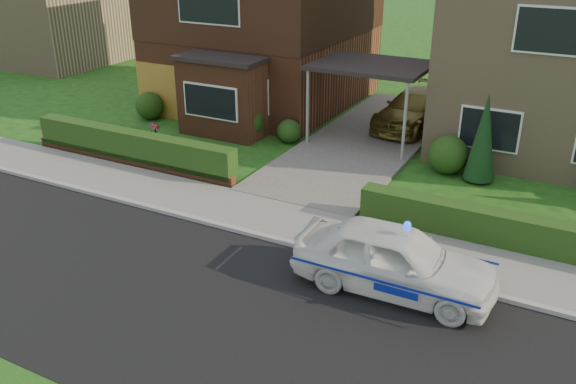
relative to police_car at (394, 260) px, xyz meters
The scene contains 23 objects.
ground 4.60m from the police_car, 148.14° to the right, with size 120.00×120.00×0.00m, color #164813.
road 4.60m from the police_car, 148.14° to the right, with size 60.00×6.00×0.02m, color black.
kerb 3.97m from the police_car, behind, with size 60.00×0.16×0.12m, color #9E9993.
sidewalk 4.27m from the police_car, 156.24° to the left, with size 60.00×2.00×0.10m, color slate.
driveway 9.45m from the police_car, 114.18° to the left, with size 3.80×12.00×0.12m, color #666059.
house_left 15.32m from the police_car, 129.98° to the left, with size 7.50×9.53×7.25m.
house_right 12.12m from the police_car, 80.51° to the left, with size 7.50×8.06×7.25m.
carport_link 9.58m from the police_car, 114.29° to the left, with size 3.80×3.00×2.77m.
garage_door 14.28m from the police_car, 148.02° to the left, with size 2.20×0.10×2.10m, color olive.
dwarf_wall 10.10m from the police_car, 163.29° to the left, with size 7.70×0.25×0.36m, color brown.
hedge_left 10.16m from the police_car, 162.48° to the left, with size 7.50×0.55×0.90m, color black.
hedge_right 3.60m from the police_car, 56.69° to the left, with size 7.50×0.55×0.80m, color black.
shrub_left_far 14.26m from the police_car, 150.13° to the left, with size 1.08×1.08×1.08m, color black.
shrub_left_mid 10.46m from the police_car, 138.72° to the left, with size 1.32×1.32×1.32m, color black.
shrub_left_near 9.55m from the police_car, 131.01° to the left, with size 0.84×0.84×0.84m, color black.
shrub_right_near 7.03m from the police_car, 95.40° to the left, with size 1.20×1.20×1.20m, color black.
conifer_a 6.83m from the police_car, 87.15° to the left, with size 0.90×0.90×2.60m, color black.
neighbour_left 27.53m from the police_car, 150.32° to the left, with size 6.50×7.00×5.20m, color tan.
police_car is the anchor object (origin of this frame).
driveway_car 11.08m from the police_car, 104.97° to the left, with size 1.84×4.53×1.31m, color brown.
potted_plant_a 8.49m from the police_car, 151.17° to the left, with size 0.36×0.25×0.69m, color gray.
potted_plant_b 10.47m from the police_car, 159.88° to the left, with size 0.33×0.41×0.75m, color gray.
potted_plant_c 11.40m from the police_car, 154.58° to the left, with size 0.42×0.42×0.74m, color gray.
Camera 1 is at (7.03, -8.30, 7.17)m, focal length 38.00 mm.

